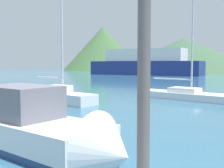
# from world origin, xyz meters

# --- Properties ---
(motorboat_near) EXTENTS (6.38, 3.45, 2.30)m
(motorboat_near) POSITION_xyz_m (2.30, 4.48, 0.57)
(motorboat_near) COLOR silver
(motorboat_near) RESTS_ON ground_plane
(sailboat_inner) EXTENTS (6.91, 3.84, 9.28)m
(sailboat_inner) POSITION_xyz_m (4.39, 17.88, 0.38)
(sailboat_inner) COLOR silver
(sailboat_inner) RESTS_ON ground_plane
(sailboat_middle) EXTENTS (5.70, 2.98, 8.33)m
(sailboat_middle) POSITION_xyz_m (-2.78, 13.13, 0.47)
(sailboat_middle) COLOR silver
(sailboat_middle) RESTS_ON ground_plane
(ferry_distant) EXTENTS (24.76, 9.29, 7.19)m
(ferry_distant) POSITION_xyz_m (-9.62, 57.68, 2.47)
(ferry_distant) COLOR navy
(ferry_distant) RESTS_ON ground_plane
(hill_west) EXTENTS (28.98, 28.98, 16.01)m
(hill_west) POSITION_xyz_m (-35.77, 92.80, 8.00)
(hill_west) COLOR #3D6038
(hill_west) RESTS_ON ground_plane
(hill_central) EXTENTS (46.92, 46.92, 10.06)m
(hill_central) POSITION_xyz_m (-5.60, 85.79, 5.03)
(hill_central) COLOR #38563D
(hill_central) RESTS_ON ground_plane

